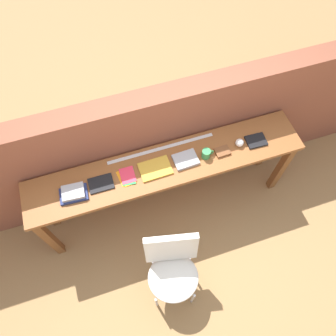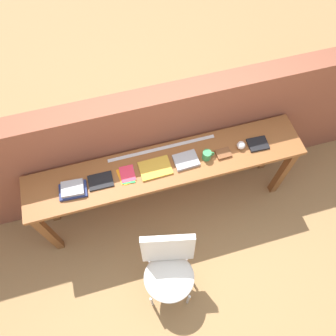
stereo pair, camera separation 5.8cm
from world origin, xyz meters
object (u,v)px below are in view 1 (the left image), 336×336
Objects in this scene: book_stack_leftmost at (73,193)px; chair_white_moulded at (172,267)px; magazine_cycling at (101,184)px; book_open_centre at (155,169)px; pamphlet_pile_colourful at (127,177)px; mug at (206,154)px; leather_journal_brown at (222,151)px; book_repair_rightmost at (256,141)px; sports_ball_small at (240,143)px.

chair_white_moulded is at bearing -50.57° from book_stack_leftmost.
magazine_cycling is 0.48m from book_open_centre.
book_stack_leftmost reaches higher than chair_white_moulded.
magazine_cycling is at bearing 179.07° from pamphlet_pile_colourful.
mug reaches higher than book_open_centre.
book_open_centre is (0.25, -0.00, 0.00)m from pamphlet_pile_colourful.
book_stack_leftmost is at bearing -177.43° from pamphlet_pile_colourful.
leather_journal_brown is 0.73× the size of book_repair_rightmost.
leather_journal_brown is 0.34m from book_repair_rightmost.
chair_white_moulded is 0.87m from pamphlet_pile_colourful.
book_repair_rightmost reaches higher than magazine_cycling.
book_open_centre is at bearing -179.72° from sports_ball_small.
chair_white_moulded is 0.86m from book_open_centre.
book_stack_leftmost is at bearing 178.56° from leather_journal_brown.
mug is (1.18, 0.00, 0.02)m from book_stack_leftmost.
mug reaches higher than chair_white_moulded.
sports_ball_small is (0.17, 0.02, 0.03)m from leather_journal_brown.
book_stack_leftmost is 1.83× the size of leather_journal_brown.
book_open_centre is at bearing 82.93° from chair_white_moulded.
chair_white_moulded is 5.00× the size of book_repair_rightmost.
book_open_centre is 1.53× the size of book_repair_rightmost.
sports_ball_small reaches higher than book_repair_rightmost.
magazine_cycling is at bearing 178.68° from mug.
leather_journal_brown is at bearing -0.52° from magazine_cycling.
book_open_centre is 0.79m from sports_ball_small.
book_open_centre is 0.47m from mug.
leather_journal_brown is 1.75× the size of sports_ball_small.
book_repair_rightmost reaches higher than pamphlet_pile_colourful.
book_open_centre is 0.62m from leather_journal_brown.
book_repair_rightmost is (0.96, -0.01, 0.00)m from book_open_centre.
book_repair_rightmost is at bearing -1.72° from book_open_centre.
leather_journal_brown is (0.16, -0.00, -0.03)m from mug.
book_repair_rightmost is (0.49, 0.01, -0.03)m from mug.
mug reaches higher than magazine_cycling.
magazine_cycling is (-0.38, 0.78, 0.36)m from chair_white_moulded.
pamphlet_pile_colourful is at bearing -0.08° from magazine_cycling.
book_open_centre is (0.71, 0.02, -0.02)m from book_stack_leftmost.
book_repair_rightmost is at bearing 35.90° from chair_white_moulded.
chair_white_moulded is 4.93× the size of pamphlet_pile_colourful.
sports_ball_small is (1.04, 0.00, 0.03)m from pamphlet_pile_colourful.
leather_journal_brown is 0.18m from sports_ball_small.
magazine_cycling is 0.23m from pamphlet_pile_colourful.
pamphlet_pile_colourful is 1.04m from sports_ball_small.
chair_white_moulded is 6.86× the size of leather_journal_brown.
sports_ball_small is 0.42× the size of book_repair_rightmost.
book_open_centre is (0.10, 0.77, 0.36)m from chair_white_moulded.
leather_journal_brown reaches higher than magazine_cycling.
sports_ball_small reaches higher than leather_journal_brown.
mug is (0.56, 0.75, 0.40)m from chair_white_moulded.
pamphlet_pile_colourful is (-0.15, 0.77, 0.36)m from chair_white_moulded.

